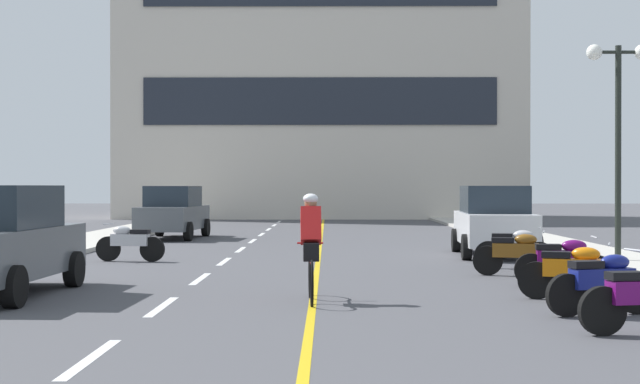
% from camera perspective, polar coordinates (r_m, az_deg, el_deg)
% --- Properties ---
extents(ground_plane, '(140.00, 140.00, 0.00)m').
position_cam_1_polar(ground_plane, '(24.32, -0.65, -3.90)').
color(ground_plane, '#47474C').
extents(curb_left, '(2.40, 72.00, 0.12)m').
position_cam_1_polar(curb_left, '(28.36, -15.25, -3.18)').
color(curb_left, '#B7B2A8').
rests_on(curb_left, ground).
extents(curb_right, '(2.40, 72.00, 0.12)m').
position_cam_1_polar(curb_right, '(28.11, 14.34, -3.21)').
color(curb_right, '#B7B2A8').
rests_on(curb_right, ground).
extents(lane_dash_1, '(0.14, 2.20, 0.01)m').
position_cam_1_polar(lane_dash_1, '(9.74, -14.51, -10.29)').
color(lane_dash_1, silver).
rests_on(lane_dash_1, ground).
extents(lane_dash_2, '(0.14, 2.20, 0.01)m').
position_cam_1_polar(lane_dash_2, '(13.59, -10.11, -7.25)').
color(lane_dash_2, silver).
rests_on(lane_dash_2, ground).
extents(lane_dash_3, '(0.14, 2.20, 0.01)m').
position_cam_1_polar(lane_dash_3, '(17.51, -7.69, -5.54)').
color(lane_dash_3, silver).
rests_on(lane_dash_3, ground).
extents(lane_dash_4, '(0.14, 2.20, 0.01)m').
position_cam_1_polar(lane_dash_4, '(21.46, -6.17, -4.45)').
color(lane_dash_4, silver).
rests_on(lane_dash_4, ground).
extents(lane_dash_5, '(0.14, 2.20, 0.01)m').
position_cam_1_polar(lane_dash_5, '(25.43, -5.12, -3.70)').
color(lane_dash_5, silver).
rests_on(lane_dash_5, ground).
extents(lane_dash_6, '(0.14, 2.20, 0.01)m').
position_cam_1_polar(lane_dash_6, '(29.40, -4.36, -3.16)').
color(lane_dash_6, silver).
rests_on(lane_dash_6, ground).
extents(lane_dash_7, '(0.14, 2.20, 0.01)m').
position_cam_1_polar(lane_dash_7, '(33.38, -3.78, -2.74)').
color(lane_dash_7, silver).
rests_on(lane_dash_7, ground).
extents(lane_dash_8, '(0.14, 2.20, 0.01)m').
position_cam_1_polar(lane_dash_8, '(37.37, -3.32, -2.41)').
color(lane_dash_8, silver).
rests_on(lane_dash_8, ground).
extents(lane_dash_9, '(0.14, 2.20, 0.01)m').
position_cam_1_polar(lane_dash_9, '(41.36, -2.95, -2.14)').
color(lane_dash_9, silver).
rests_on(lane_dash_9, ground).
extents(lane_dash_10, '(0.14, 2.20, 0.01)m').
position_cam_1_polar(lane_dash_10, '(45.35, -2.65, -1.92)').
color(lane_dash_10, silver).
rests_on(lane_dash_10, ground).
extents(lane_dash_11, '(0.14, 2.20, 0.01)m').
position_cam_1_polar(lane_dash_11, '(49.34, -2.40, -1.74)').
color(lane_dash_11, silver).
rests_on(lane_dash_11, ground).
extents(centre_line_yellow, '(0.12, 66.00, 0.01)m').
position_cam_1_polar(centre_line_yellow, '(27.30, 0.00, -3.42)').
color(centre_line_yellow, gold).
rests_on(centre_line_yellow, ground).
extents(office_building, '(22.86, 8.08, 21.48)m').
position_cam_1_polar(office_building, '(52.99, 0.03, 10.06)').
color(office_building, beige).
rests_on(office_building, ground).
extents(street_lamp_mid, '(1.46, 0.36, 4.94)m').
position_cam_1_polar(street_lamp_mid, '(21.50, 18.60, 5.53)').
color(street_lamp_mid, black).
rests_on(street_lamp_mid, curb_right).
extents(parked_car_mid, '(2.10, 4.28, 1.82)m').
position_cam_1_polar(parked_car_mid, '(23.49, 11.11, -1.81)').
color(parked_car_mid, black).
rests_on(parked_car_mid, ground).
extents(parked_car_far, '(2.15, 4.31, 1.82)m').
position_cam_1_polar(parked_car_far, '(31.15, -9.40, -1.28)').
color(parked_car_far, black).
rests_on(parked_car_far, ground).
extents(motorcycle_3, '(1.67, 0.70, 0.92)m').
position_cam_1_polar(motorcycle_3, '(13.05, 17.70, -5.51)').
color(motorcycle_3, black).
rests_on(motorcycle_3, ground).
extents(motorcycle_4, '(1.64, 0.78, 0.92)m').
position_cam_1_polar(motorcycle_4, '(14.60, 15.95, -4.88)').
color(motorcycle_4, black).
rests_on(motorcycle_4, ground).
extents(motorcycle_5, '(1.70, 0.60, 0.92)m').
position_cam_1_polar(motorcycle_5, '(16.48, 15.35, -4.28)').
color(motorcycle_5, black).
rests_on(motorcycle_5, ground).
extents(motorcycle_6, '(1.67, 0.71, 0.92)m').
position_cam_1_polar(motorcycle_6, '(18.28, 12.48, -3.82)').
color(motorcycle_6, black).
rests_on(motorcycle_6, ground).
extents(motorcycle_7, '(1.67, 0.71, 0.92)m').
position_cam_1_polar(motorcycle_7, '(19.88, 12.38, -3.49)').
color(motorcycle_7, black).
rests_on(motorcycle_7, ground).
extents(motorcycle_8, '(1.70, 0.60, 0.92)m').
position_cam_1_polar(motorcycle_8, '(21.81, -12.12, -3.15)').
color(motorcycle_8, black).
rests_on(motorcycle_8, ground).
extents(cyclist_rider, '(0.42, 1.77, 1.71)m').
position_cam_1_polar(cyclist_rider, '(13.89, -0.59, -3.42)').
color(cyclist_rider, black).
rests_on(cyclist_rider, ground).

